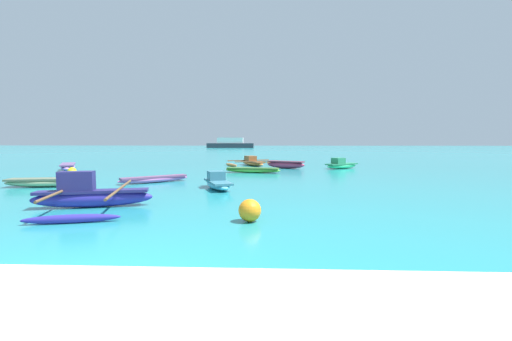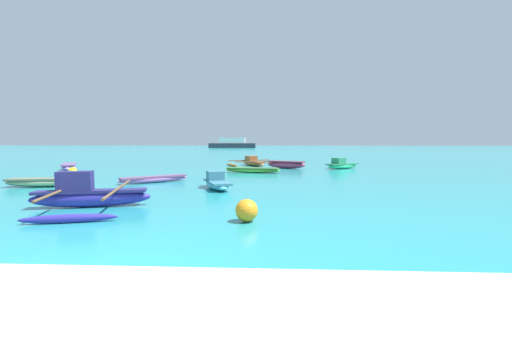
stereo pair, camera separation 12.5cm
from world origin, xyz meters
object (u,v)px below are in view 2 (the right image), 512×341
moored_boat_8 (89,195)px  mooring_buoy_1 (73,172)px  moored_boat_2 (253,170)px  distant_ferry (232,144)px  moored_boat_1 (154,179)px  mooring_buoy_0 (247,210)px  moored_boat_0 (46,182)px  moored_boat_3 (253,162)px  moored_boat_4 (286,164)px  moored_boat_5 (217,183)px  moored_boat_7 (69,167)px  moored_boat_6 (342,165)px

moored_boat_8 → mooring_buoy_1: size_ratio=9.67×
moored_boat_2 → moored_boat_8: size_ratio=0.75×
mooring_buoy_1 → distant_ferry: size_ratio=0.04×
moored_boat_1 → moored_boat_8: 5.57m
mooring_buoy_0 → distant_ferry: 78.04m
moored_boat_0 → moored_boat_3: (7.62, 12.03, 0.04)m
moored_boat_4 → mooring_buoy_1: moored_boat_4 is taller
moored_boat_5 → distant_ferry: 72.57m
mooring_buoy_1 → moored_boat_5: bearing=-27.5°
moored_boat_5 → mooring_buoy_0: size_ratio=4.69×
moored_boat_2 → mooring_buoy_0: 11.85m
moored_boat_1 → mooring_buoy_1: (-5.24, 2.58, 0.07)m
moored_boat_4 → moored_boat_8: 14.78m
moored_boat_4 → moored_boat_5: moored_boat_5 is taller
moored_boat_3 → distant_ferry: bearing=161.5°
moored_boat_0 → moored_boat_1: (3.87, 1.53, -0.03)m
moored_boat_4 → moored_boat_7: 13.65m
moored_boat_3 → moored_boat_7: size_ratio=1.34×
moored_boat_3 → moored_boat_5: moored_boat_3 is taller
mooring_buoy_1 → mooring_buoy_0: bearing=-44.3°
moored_boat_6 → moored_boat_3: bearing=120.7°
moored_boat_3 → moored_boat_7: bearing=-93.5°
moored_boat_1 → moored_boat_5: size_ratio=1.12×
moored_boat_2 → moored_boat_4: (2.03, 3.17, 0.11)m
moored_boat_6 → moored_boat_8: moored_boat_8 is taller
distant_ferry → moored_boat_2: bearing=-82.2°
moored_boat_1 → moored_boat_7: (-7.35, 5.71, 0.07)m
moored_boat_2 → moored_boat_1: bearing=-120.5°
moored_boat_5 → mooring_buoy_1: 9.37m
moored_boat_3 → moored_boat_2: bearing=-23.5°
moored_boat_1 → moored_boat_3: (3.75, 10.50, 0.07)m
moored_boat_5 → moored_boat_6: 11.72m
mooring_buoy_0 → mooring_buoy_1: (-9.89, 9.65, -0.03)m
moored_boat_0 → moored_boat_2: (7.95, 6.30, -0.03)m
moored_boat_1 → mooring_buoy_0: 8.46m
moored_boat_4 → mooring_buoy_1: (-11.36, -5.36, -0.04)m
moored_boat_5 → moored_boat_1: bearing=-141.0°
mooring_buoy_0 → distant_ferry: size_ratio=0.04×
moored_boat_0 → moored_boat_7: moored_boat_7 is taller
moored_boat_0 → moored_boat_2: 10.15m
moored_boat_6 → mooring_buoy_1: (-14.98, -5.32, -0.03)m
moored_boat_4 → mooring_buoy_1: 12.56m
moored_boat_5 → mooring_buoy_1: (-8.32, 4.33, -0.00)m
mooring_buoy_1 → moored_boat_4: bearing=25.3°
moored_boat_5 → moored_boat_6: (6.66, 9.64, 0.02)m
moored_boat_3 → moored_boat_6: size_ratio=1.67×
moored_boat_1 → moored_boat_3: bearing=31.2°
moored_boat_4 → distant_ferry: size_ratio=0.23×
moored_boat_4 → moored_boat_6: moored_boat_6 is taller
moored_boat_0 → distant_ferry: distant_ferry is taller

